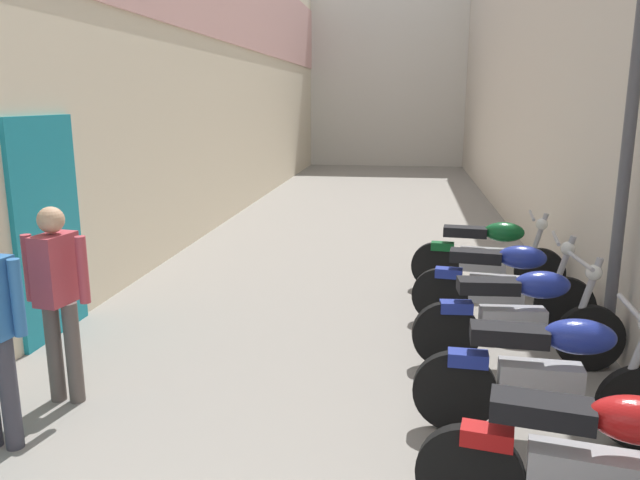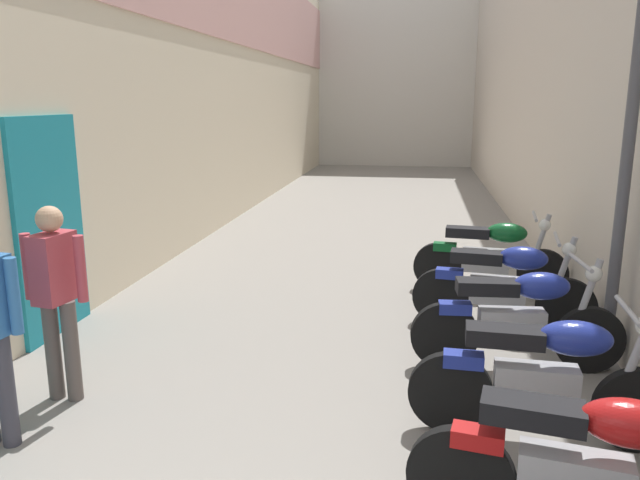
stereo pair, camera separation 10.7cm
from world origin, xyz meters
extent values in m
plane|color=gray|center=(0.00, 9.30, 0.00)|extent=(38.60, 38.60, 0.00)
cube|color=beige|center=(-2.94, 11.30, 3.06)|extent=(0.40, 22.60, 6.12)
cube|color=teal|center=(-2.72, 5.60, 1.10)|extent=(0.06, 1.10, 2.20)
cube|color=beige|center=(2.94, 11.30, 3.42)|extent=(0.40, 22.60, 6.85)
cube|color=beige|center=(0.00, 23.60, 3.05)|extent=(8.48, 2.00, 6.11)
cylinder|color=black|center=(1.18, 3.23, 0.30)|extent=(0.60, 0.18, 0.60)
cube|color=#9E9EA3|center=(1.74, 3.12, 0.42)|extent=(0.59, 0.30, 0.28)
ellipsoid|color=#AD1414|center=(1.97, 3.08, 0.78)|extent=(0.52, 0.34, 0.24)
cube|color=black|center=(1.52, 3.16, 0.76)|extent=(0.55, 0.31, 0.12)
cube|color=#AD1414|center=(1.25, 3.21, 0.56)|extent=(0.30, 0.19, 0.10)
cylinder|color=black|center=(2.41, 4.19, 0.30)|extent=(0.60, 0.11, 0.60)
cylinder|color=black|center=(1.17, 4.25, 0.30)|extent=(0.60, 0.11, 0.60)
cube|color=#9E9EA3|center=(1.74, 4.22, 0.42)|extent=(0.57, 0.23, 0.28)
ellipsoid|color=navy|center=(1.97, 4.21, 0.78)|extent=(0.49, 0.28, 0.24)
cube|color=black|center=(1.51, 4.23, 0.76)|extent=(0.53, 0.25, 0.12)
cylinder|color=#9E9EA3|center=(2.34, 4.19, 0.65)|extent=(0.25, 0.07, 0.77)
cylinder|color=#9E9EA3|center=(2.28, 4.19, 1.00)|extent=(0.07, 0.58, 0.04)
cube|color=navy|center=(1.25, 4.25, 0.56)|extent=(0.29, 0.15, 0.10)
cylinder|color=black|center=(2.41, 5.45, 0.30)|extent=(0.60, 0.12, 0.60)
cylinder|color=black|center=(1.17, 5.36, 0.30)|extent=(0.60, 0.12, 0.60)
cube|color=#9E9EA3|center=(1.74, 5.40, 0.42)|extent=(0.57, 0.24, 0.28)
ellipsoid|color=navy|center=(1.97, 5.42, 0.78)|extent=(0.50, 0.29, 0.24)
cube|color=black|center=(1.51, 5.38, 0.76)|extent=(0.53, 0.26, 0.12)
cylinder|color=#9E9EA3|center=(2.34, 5.44, 0.65)|extent=(0.25, 0.08, 0.77)
cylinder|color=#9E9EA3|center=(2.27, 5.44, 1.00)|extent=(0.08, 0.58, 0.04)
sphere|color=silver|center=(2.39, 5.45, 0.90)|extent=(0.14, 0.14, 0.14)
cube|color=navy|center=(1.25, 5.37, 0.56)|extent=(0.29, 0.16, 0.10)
cylinder|color=black|center=(2.41, 6.32, 0.30)|extent=(0.61, 0.16, 0.60)
cylinder|color=black|center=(1.17, 6.48, 0.30)|extent=(0.61, 0.16, 0.60)
cube|color=#9E9EA3|center=(1.74, 6.41, 0.42)|extent=(0.58, 0.27, 0.28)
ellipsoid|color=navy|center=(1.97, 6.38, 0.78)|extent=(0.51, 0.32, 0.24)
cube|color=black|center=(1.51, 6.44, 0.76)|extent=(0.54, 0.29, 0.12)
cylinder|color=#9E9EA3|center=(2.34, 6.33, 0.65)|extent=(0.25, 0.09, 0.77)
cylinder|color=#9E9EA3|center=(2.27, 6.34, 1.00)|extent=(0.11, 0.58, 0.04)
sphere|color=silver|center=(2.39, 6.32, 0.90)|extent=(0.14, 0.14, 0.14)
cube|color=navy|center=(1.25, 6.47, 0.56)|extent=(0.30, 0.18, 0.10)
cylinder|color=black|center=(2.41, 7.57, 0.30)|extent=(0.61, 0.15, 0.60)
cylinder|color=black|center=(1.17, 7.71, 0.30)|extent=(0.61, 0.15, 0.60)
cube|color=#9E9EA3|center=(1.74, 7.64, 0.42)|extent=(0.58, 0.26, 0.28)
ellipsoid|color=#0F5123|center=(1.97, 7.62, 0.78)|extent=(0.51, 0.31, 0.24)
cube|color=black|center=(1.51, 7.67, 0.76)|extent=(0.54, 0.28, 0.12)
cylinder|color=#9E9EA3|center=(2.34, 7.58, 0.65)|extent=(0.25, 0.09, 0.77)
cylinder|color=#9E9EA3|center=(2.27, 7.58, 1.00)|extent=(0.10, 0.58, 0.04)
sphere|color=silver|center=(2.39, 7.57, 0.90)|extent=(0.14, 0.14, 0.14)
cube|color=#0F5123|center=(1.25, 7.70, 0.56)|extent=(0.29, 0.17, 0.10)
cylinder|color=#383842|center=(-1.85, 3.58, 0.41)|extent=(0.12, 0.12, 0.82)
cylinder|color=#2D66A5|center=(-1.71, 3.58, 1.09)|extent=(0.08, 0.08, 0.52)
cylinder|color=#564C47|center=(-1.93, 4.27, 0.41)|extent=(0.12, 0.12, 0.82)
cylinder|color=#564C47|center=(-1.77, 4.27, 0.41)|extent=(0.12, 0.12, 0.82)
cube|color=#B23D47|center=(-1.85, 4.27, 1.09)|extent=(0.25, 0.37, 0.54)
sphere|color=tan|center=(-1.85, 4.27, 1.47)|extent=(0.20, 0.20, 0.20)
cylinder|color=#B23D47|center=(-2.07, 4.27, 1.09)|extent=(0.08, 0.08, 0.52)
cylinder|color=#B23D47|center=(-1.63, 4.27, 1.09)|extent=(0.08, 0.08, 0.52)
cylinder|color=#47474C|center=(2.59, 5.55, 2.27)|extent=(0.10, 0.10, 4.54)
camera|label=1|loc=(0.78, 0.09, 2.35)|focal=34.49mm
camera|label=2|loc=(0.88, 0.11, 2.35)|focal=34.49mm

